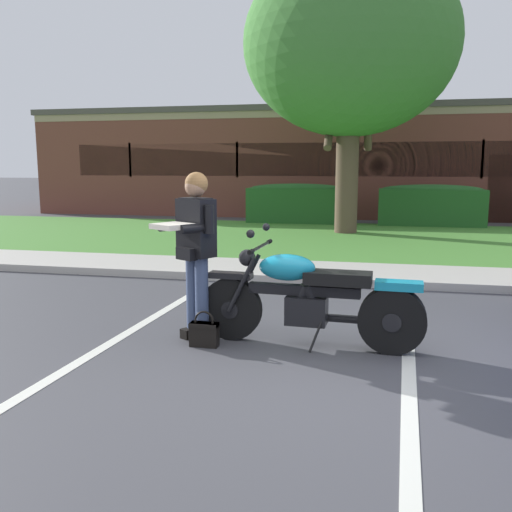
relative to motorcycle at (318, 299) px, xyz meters
name	(u,v)px	position (x,y,z in m)	size (l,w,h in m)	color
ground_plane	(330,369)	(0.18, -0.60, -0.48)	(140.00, 140.00, 0.00)	#424247
curb_strip	(350,282)	(0.18, 2.89, -0.42)	(60.00, 0.20, 0.12)	#B7B2A8
concrete_walk	(352,272)	(0.18, 3.74, -0.44)	(60.00, 1.50, 0.08)	#B7B2A8
grass_lawn	(361,239)	(0.18, 8.01, -0.45)	(60.00, 7.04, 0.06)	#478433
stall_stripe_0	(108,344)	(-2.04, -0.40, -0.48)	(0.12, 4.40, 0.01)	silver
stall_stripe_1	(409,367)	(0.86, -0.40, -0.48)	(0.12, 4.40, 0.01)	silver
motorcycle	(318,299)	(0.00, 0.00, 0.00)	(2.24, 0.82, 1.18)	black
rider_person	(195,242)	(-1.25, -0.02, 0.53)	(0.60, 0.67, 1.70)	black
handbag	(204,332)	(-1.09, -0.24, -0.34)	(0.28, 0.13, 0.36)	black
shade_tree	(350,45)	(-0.25, 9.15, 4.23)	(5.30, 5.30, 6.99)	brown
hedge_left	(297,203)	(-1.85, 11.42, 0.17)	(3.00, 0.90, 1.24)	#235623
hedge_center_left	(431,205)	(2.06, 11.42, 0.17)	(2.98, 0.90, 1.24)	#235623
brick_building	(359,163)	(-0.25, 17.76, 1.42)	(23.39, 9.21, 3.79)	brown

